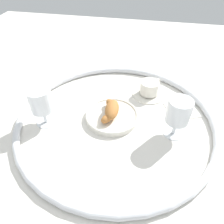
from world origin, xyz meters
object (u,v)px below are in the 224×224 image
Objects in this scene: pastry_plate at (112,116)px; coffee_cup_near at (149,89)px; juice_glass_left at (179,112)px; folded_napkin at (182,109)px; juice_glass_right at (41,102)px; croissant_large at (111,110)px.

coffee_cup_near reaches higher than pastry_plate.
folded_napkin is at bearing -14.15° from juice_glass_left.
coffee_cup_near is 1.24× the size of folded_napkin.
croissant_large is at bearing -73.20° from juice_glass_right.
juice_glass_left reaches higher than croissant_large.
croissant_large reaches higher than pastry_plate.
juice_glass_right is at bearing 106.80° from croissant_large.
pastry_plate is 1.41× the size of coffee_cup_near.
juice_glass_right is (-0.24, 0.35, 0.07)m from coffee_cup_near.
croissant_large is 0.98× the size of juice_glass_right.
coffee_cup_near is at bearing -35.65° from croissant_large.
juice_glass_left is 1.27× the size of folded_napkin.
juice_glass_right is 0.51m from folded_napkin.
juice_glass_left is at bearing -98.67° from pastry_plate.
pastry_plate is 0.25m from juice_glass_right.
croissant_large reaches higher than coffee_cup_near.
coffee_cup_near is 0.15m from folded_napkin.
pastry_plate is at bearing -73.39° from juice_glass_right.
coffee_cup_near is at bearing 25.06° from juice_glass_left.
juice_glass_left is (-0.03, -0.22, 0.05)m from croissant_large.
juice_glass_right is at bearing 109.25° from folded_napkin.
pastry_plate is at bearing 81.33° from juice_glass_left.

